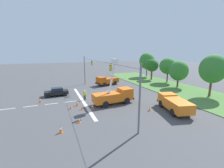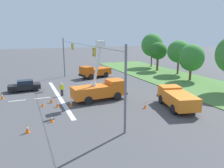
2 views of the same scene
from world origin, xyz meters
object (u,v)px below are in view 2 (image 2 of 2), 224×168
(utility_truck_support_far, at_px, (177,98))
(traffic_cone_near_bucket, at_px, (30,80))
(tree_far_west, at_px, (152,45))
(traffic_cone_centre_line, at_px, (145,105))
(sedan_black, at_px, (25,86))
(tree_west, at_px, (158,51))
(utility_truck_bucket_lift, at_px, (100,89))
(traffic_cone_mid_left, at_px, (83,88))
(traffic_cone_lane_edge_b, at_px, (71,103))
(utility_truck_support_near, at_px, (94,71))
(traffic_cone_foreground_left, at_px, (57,104))
(tree_east, at_px, (192,58))
(tree_centre, at_px, (179,52))
(traffic_cone_lane_edge_a, at_px, (52,119))
(road_worker, at_px, (62,88))
(traffic_cone_mid_right, at_px, (2,96))
(traffic_cone_far_left, at_px, (43,104))
(traffic_cone_far_right, at_px, (51,99))
(traffic_cone_foreground_right, at_px, (27,128))

(utility_truck_support_far, bearing_deg, traffic_cone_near_bucket, -144.65)
(tree_far_west, xyz_separation_m, traffic_cone_centre_line, (25.49, -17.03, -4.97))
(tree_far_west, relative_size, sedan_black, 1.86)
(tree_far_west, bearing_deg, traffic_cone_centre_line, -33.75)
(tree_west, relative_size, utility_truck_bucket_lift, 0.86)
(traffic_cone_mid_left, bearing_deg, tree_far_west, 125.36)
(traffic_cone_lane_edge_b, bearing_deg, utility_truck_support_near, 152.71)
(traffic_cone_foreground_left, xyz_separation_m, traffic_cone_mid_left, (-6.32, 4.57, -0.03))
(traffic_cone_lane_edge_b, height_order, traffic_cone_centre_line, traffic_cone_lane_edge_b)
(tree_east, bearing_deg, tree_centre, 161.43)
(traffic_cone_near_bucket, bearing_deg, traffic_cone_centre_line, 30.50)
(tree_west, bearing_deg, tree_centre, 14.08)
(traffic_cone_near_bucket, xyz_separation_m, traffic_cone_lane_edge_a, (18.78, 1.09, 0.01))
(traffic_cone_foreground_left, bearing_deg, road_worker, 163.53)
(tree_centre, bearing_deg, traffic_cone_mid_right, -80.41)
(tree_west, bearing_deg, utility_truck_bucket_lift, -50.33)
(road_worker, relative_size, traffic_cone_mid_left, 2.77)
(traffic_cone_lane_edge_a, bearing_deg, traffic_cone_near_bucket, -176.66)
(traffic_cone_mid_right, xyz_separation_m, traffic_cone_far_left, (4.84, 4.37, -0.09))
(tree_east, height_order, traffic_cone_centre_line, tree_east)
(tree_west, distance_m, traffic_cone_lane_edge_a, 32.55)
(road_worker, xyz_separation_m, traffic_cone_lane_edge_b, (4.71, 0.16, -0.61))
(tree_centre, height_order, sedan_black, tree_centre)
(traffic_cone_foreground_left, xyz_separation_m, traffic_cone_centre_line, (4.06, 8.82, -0.01))
(traffic_cone_far_left, height_order, traffic_cone_centre_line, traffic_cone_centre_line)
(tree_east, bearing_deg, traffic_cone_lane_edge_b, -75.20)
(tree_centre, distance_m, traffic_cone_foreground_left, 27.92)
(tree_centre, bearing_deg, traffic_cone_far_right, -70.51)
(road_worker, height_order, traffic_cone_foreground_right, road_worker)
(utility_truck_support_far, xyz_separation_m, traffic_cone_far_left, (-6.19, -13.48, -0.83))
(traffic_cone_foreground_right, xyz_separation_m, traffic_cone_far_left, (-6.51, 1.81, -0.08))
(tree_east, distance_m, traffic_cone_mid_right, 29.55)
(tree_east, bearing_deg, traffic_cone_lane_edge_a, -68.97)
(traffic_cone_mid_right, distance_m, traffic_cone_lane_edge_b, 9.52)
(tree_far_west, relative_size, traffic_cone_lane_edge_a, 12.55)
(tree_centre, xyz_separation_m, traffic_cone_foreground_right, (16.62, -28.64, -4.12))
(sedan_black, height_order, traffic_cone_mid_left, sedan_black)
(tree_west, xyz_separation_m, utility_truck_support_far, (21.51, -12.05, -3.17))
(traffic_cone_mid_right, relative_size, traffic_cone_centre_line, 1.22)
(tree_far_west, xyz_separation_m, traffic_cone_far_right, (19.56, -26.25, -4.89))
(traffic_cone_far_right, bearing_deg, traffic_cone_lane_edge_b, 38.90)
(traffic_cone_lane_edge_b, distance_m, traffic_cone_far_right, 2.93)
(traffic_cone_mid_left, bearing_deg, utility_truck_support_near, 150.84)
(traffic_cone_near_bucket, bearing_deg, utility_truck_support_far, 35.35)
(traffic_cone_mid_left, bearing_deg, tree_west, 116.87)
(traffic_cone_foreground_left, bearing_deg, tree_far_west, 129.65)
(sedan_black, xyz_separation_m, road_worker, (4.52, 4.42, 0.21))
(tree_far_west, bearing_deg, utility_truck_support_near, -67.05)
(tree_far_west, height_order, traffic_cone_foreground_right, tree_far_west)
(traffic_cone_lane_edge_b, bearing_deg, traffic_cone_mid_right, -129.95)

